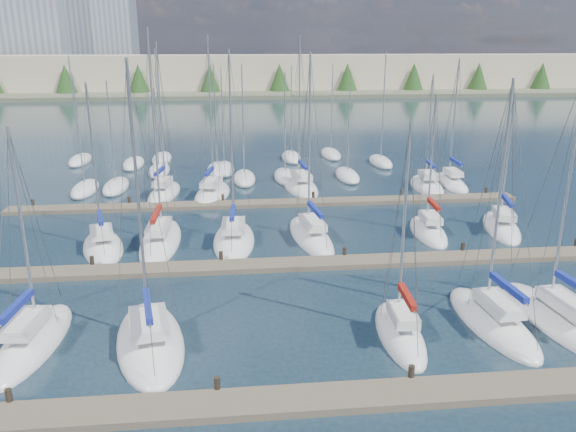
{
  "coord_description": "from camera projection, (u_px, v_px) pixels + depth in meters",
  "views": [
    {
      "loc": [
        -3.16,
        -16.7,
        13.68
      ],
      "look_at": [
        0.0,
        14.0,
        4.0
      ],
      "focal_mm": 35.0,
      "sensor_mm": 36.0,
      "label": 1
    }
  ],
  "objects": [
    {
      "name": "sailboat_p",
      "position": [
        300.0,
        186.0,
        54.35
      ],
      "size": [
        3.62,
        9.07,
        14.88
      ],
      "rotation": [
        0.0,
        0.0,
        0.07
      ],
      "color": "white",
      "rests_on": "ground"
    },
    {
      "name": "sailboat_l",
      "position": [
        428.0,
        231.0,
        41.49
      ],
      "size": [
        2.86,
        7.07,
        10.79
      ],
      "rotation": [
        0.0,
        0.0,
        -0.09
      ],
      "color": "white",
      "rests_on": "ground"
    },
    {
      "name": "dock_mid",
      "position": [
        285.0,
        265.0,
        35.41
      ],
      "size": [
        44.0,
        1.93,
        1.1
      ],
      "color": "#6B5E4C",
      "rests_on": "ground"
    },
    {
      "name": "sailboat_r",
      "position": [
        451.0,
        183.0,
        55.59
      ],
      "size": [
        2.62,
        7.85,
        12.84
      ],
      "rotation": [
        0.0,
        0.0,
        -0.05
      ],
      "color": "white",
      "rests_on": "ground"
    },
    {
      "name": "sailboat_q",
      "position": [
        427.0,
        186.0,
        54.56
      ],
      "size": [
        3.55,
        8.05,
        11.45
      ],
      "rotation": [
        0.0,
        0.0,
        -0.1
      ],
      "color": "white",
      "rests_on": "ground"
    },
    {
      "name": "sailboat_h",
      "position": [
        103.0,
        247.0,
        38.4
      ],
      "size": [
        4.28,
        7.36,
        11.89
      ],
      "rotation": [
        0.0,
        0.0,
        0.25
      ],
      "color": "white",
      "rests_on": "ground"
    },
    {
      "name": "dock_far",
      "position": [
        269.0,
        203.0,
        48.69
      ],
      "size": [
        44.0,
        1.93,
        1.1
      ],
      "color": "#6B5E4C",
      "rests_on": "ground"
    },
    {
      "name": "sailboat_m",
      "position": [
        501.0,
        227.0,
        42.45
      ],
      "size": [
        4.25,
        8.03,
        10.93
      ],
      "rotation": [
        0.0,
        0.0,
        -0.26
      ],
      "color": "white",
      "rests_on": "ground"
    },
    {
      "name": "sailboat_n",
      "position": [
        164.0,
        193.0,
        51.83
      ],
      "size": [
        3.42,
        8.18,
        14.34
      ],
      "rotation": [
        0.0,
        0.0,
        -0.13
      ],
      "color": "white",
      "rests_on": "ground"
    },
    {
      "name": "shoreline",
      "position": [
        192.0,
        63.0,
        158.88
      ],
      "size": [
        400.0,
        60.0,
        38.0
      ],
      "color": "#666B51",
      "rests_on": "ground"
    },
    {
      "name": "sailboat_f",
      "position": [
        558.0,
        320.0,
        28.3
      ],
      "size": [
        3.36,
        9.48,
        13.22
      ],
      "rotation": [
        0.0,
        0.0,
        0.08
      ],
      "color": "white",
      "rests_on": "ground"
    },
    {
      "name": "dock_near",
      "position": [
        319.0,
        399.0,
        22.12
      ],
      "size": [
        44.0,
        1.93,
        1.1
      ],
      "color": "#6B5E4C",
      "rests_on": "ground"
    },
    {
      "name": "sailboat_c",
      "position": [
        150.0,
        341.0,
        26.34
      ],
      "size": [
        4.56,
        8.7,
        13.76
      ],
      "rotation": [
        0.0,
        0.0,
        0.18
      ],
      "color": "white",
      "rests_on": "ground"
    },
    {
      "name": "sailboat_j",
      "position": [
        234.0,
        240.0,
        39.78
      ],
      "size": [
        3.26,
        8.41,
        13.89
      ],
      "rotation": [
        0.0,
        0.0,
        -0.04
      ],
      "color": "white",
      "rests_on": "ground"
    },
    {
      "name": "sailboat_k",
      "position": [
        311.0,
        236.0,
        40.46
      ],
      "size": [
        3.38,
        9.24,
        13.68
      ],
      "rotation": [
        0.0,
        0.0,
        0.1
      ],
      "color": "white",
      "rests_on": "ground"
    },
    {
      "name": "sailboat_o",
      "position": [
        212.0,
        194.0,
        51.65
      ],
      "size": [
        4.2,
        8.37,
        14.91
      ],
      "rotation": [
        0.0,
        0.0,
        -0.17
      ],
      "color": "white",
      "rests_on": "ground"
    },
    {
      "name": "distant_boats",
      "position": [
        221.0,
        169.0,
        61.28
      ],
      "size": [
        36.93,
        20.75,
        13.3
      ],
      "color": "#9EA0A5",
      "rests_on": "ground"
    },
    {
      "name": "sailboat_b",
      "position": [
        33.0,
        342.0,
        26.26
      ],
      "size": [
        3.04,
        7.94,
        10.93
      ],
      "rotation": [
        0.0,
        0.0,
        -0.08
      ],
      "color": "white",
      "rests_on": "ground"
    },
    {
      "name": "sailboat_d",
      "position": [
        400.0,
        333.0,
        27.02
      ],
      "size": [
        2.37,
        6.58,
        11.02
      ],
      "rotation": [
        0.0,
        0.0,
        -0.05
      ],
      "color": "white",
      "rests_on": "ground"
    },
    {
      "name": "sailboat_e",
      "position": [
        492.0,
        321.0,
        28.18
      ],
      "size": [
        3.05,
        8.14,
        12.81
      ],
      "rotation": [
        0.0,
        0.0,
        0.06
      ],
      "color": "white",
      "rests_on": "ground"
    },
    {
      "name": "sailboat_i",
      "position": [
        161.0,
        241.0,
        39.55
      ],
      "size": [
        2.84,
        9.51,
        15.26
      ],
      "rotation": [
        0.0,
        0.0,
        -0.02
      ],
      "color": "white",
      "rests_on": "ground"
    },
    {
      "name": "ground",
      "position": [
        254.0,
        144.0,
        77.2
      ],
      "size": [
        400.0,
        400.0,
        0.0
      ],
      "primitive_type": "plane",
      "color": "#203441",
      "rests_on": "ground"
    }
  ]
}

